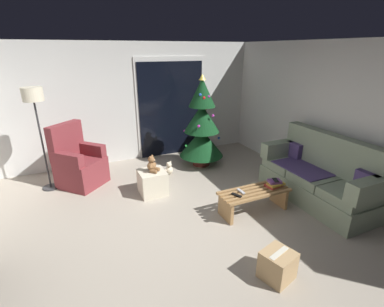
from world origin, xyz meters
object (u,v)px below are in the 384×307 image
object	(u,v)px
remote_black	(237,195)
teddy_bear_chestnut	(152,165)
book_stack	(275,184)
ottoman	(152,182)
armchair	(79,164)
floor_lamp	(35,105)
cell_phone	(276,180)
couch	(319,177)
coffee_table	(254,197)
christmas_tree	(202,127)
cardboard_box_taped_mid_floor	(277,265)
teddy_bear_cream_by_tree	(169,169)
remote_silver	(241,191)

from	to	relation	value
remote_black	teddy_bear_chestnut	distance (m)	1.51
book_stack	ottoman	distance (m)	2.01
armchair	floor_lamp	xyz separation A→B (m)	(-0.51, 0.05, 1.10)
remote_black	teddy_bear_chestnut	size ratio (longest dim) A/B	0.55
cell_phone	floor_lamp	bearing A→B (deg)	167.88
couch	cell_phone	distance (m)	0.81
coffee_table	christmas_tree	bearing A→B (deg)	87.44
couch	floor_lamp	bearing A→B (deg)	150.78
ottoman	teddy_bear_chestnut	bearing A→B (deg)	-44.02
cell_phone	remote_black	bearing A→B (deg)	-157.35
cell_phone	cardboard_box_taped_mid_floor	bearing A→B (deg)	-106.62
cell_phone	armchair	size ratio (longest dim) A/B	0.13
teddy_bear_chestnut	teddy_bear_cream_by_tree	xyz separation A→B (m)	(0.50, 0.60, -0.41)
couch	teddy_bear_chestnut	xyz separation A→B (m)	(-2.40, 1.31, 0.13)
book_stack	christmas_tree	bearing A→B (deg)	97.79
cell_phone	teddy_bear_chestnut	world-z (taller)	teddy_bear_chestnut
book_stack	ottoman	bearing A→B (deg)	142.94
remote_black	cardboard_box_taped_mid_floor	distance (m)	1.21
cell_phone	christmas_tree	size ratio (longest dim) A/B	0.08
couch	armchair	distance (m)	4.15
book_stack	teddy_bear_cream_by_tree	size ratio (longest dim) A/B	1.00
coffee_table	ottoman	bearing A→B (deg)	135.98
couch	book_stack	bearing A→B (deg)	172.45
coffee_table	remote_black	bearing A→B (deg)	-175.48
remote_black	cardboard_box_taped_mid_floor	bearing A→B (deg)	-125.04
remote_silver	couch	bearing A→B (deg)	-9.86
couch	teddy_bear_cream_by_tree	distance (m)	2.71
book_stack	armchair	world-z (taller)	armchair
book_stack	armchair	bearing A→B (deg)	142.29
coffee_table	remote_black	size ratio (longest dim) A/B	7.05
cell_phone	armchair	distance (m)	3.43
book_stack	teddy_bear_cream_by_tree	xyz separation A→B (m)	(-1.09, 1.80, -0.28)
coffee_table	armchair	size ratio (longest dim) A/B	0.97
remote_silver	cell_phone	world-z (taller)	cell_phone
coffee_table	teddy_bear_cream_by_tree	world-z (taller)	coffee_table
floor_lamp	remote_black	bearing A→B (deg)	-40.61
cardboard_box_taped_mid_floor	armchair	bearing A→B (deg)	118.58
remote_black	ottoman	world-z (taller)	ottoman
couch	teddy_bear_chestnut	world-z (taller)	couch
armchair	teddy_bear_chestnut	world-z (taller)	armchair
coffee_table	armchair	distance (m)	3.14
couch	armchair	bearing A→B (deg)	147.98
christmas_tree	floor_lamp	world-z (taller)	christmas_tree
remote_silver	ottoman	size ratio (longest dim) A/B	0.35
book_stack	coffee_table	bearing A→B (deg)	177.87
couch	coffee_table	distance (m)	1.19
remote_silver	teddy_bear_chestnut	distance (m)	1.53
remote_silver	cardboard_box_taped_mid_floor	distance (m)	1.31
coffee_table	armchair	xyz separation A→B (m)	(-2.34, 2.08, 0.16)
remote_black	armchair	bearing A→B (deg)	109.33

